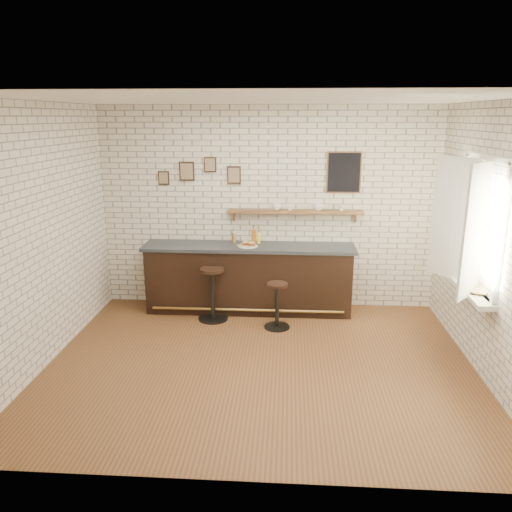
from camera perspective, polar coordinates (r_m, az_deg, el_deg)
The scene contains 21 objects.
ground at distance 6.06m, azimuth 0.45°, elevation -12.15°, with size 5.00×5.00×0.00m, color brown.
bar_counter at distance 7.45m, azimuth -0.82°, elevation -2.52°, with size 3.10×0.65×1.01m.
sandwich_plate at distance 7.24m, azimuth -0.93°, elevation 1.15°, with size 0.28×0.28×0.01m, color white.
ciabatta_sandwich at distance 7.23m, azimuth -0.86°, elevation 1.45°, with size 0.22×0.16×0.07m.
potato_chips at distance 7.24m, azimuth -1.04°, elevation 1.20°, with size 0.26×0.18×0.00m.
bitters_bottle_brown at distance 7.45m, azimuth -2.58°, elevation 2.13°, with size 0.06×0.06×0.20m.
bitters_bottle_white at distance 7.44m, azimuth -2.56°, elevation 2.20°, with size 0.06×0.06×0.22m.
bitters_bottle_amber at distance 7.41m, azimuth -0.27°, elevation 2.31°, with size 0.06×0.06×0.27m.
condiment_bottle_yellow at distance 7.42m, azimuth 0.31°, elevation 2.06°, with size 0.06×0.06×0.18m.
bar_stool_left at distance 7.16m, azimuth -4.99°, elevation -4.15°, with size 0.43×0.43×0.77m.
bar_stool_right at distance 6.88m, azimuth 2.43°, elevation -5.50°, with size 0.36×0.36×0.65m.
wall_shelf at distance 7.38m, azimuth 4.44°, elevation 5.06°, with size 2.00×0.18×0.18m.
shelf_cup_a at distance 7.37m, azimuth 2.36°, elevation 5.64°, with size 0.13×0.13×0.10m, color white.
shelf_cup_b at distance 7.37m, azimuth 3.86°, elevation 5.57°, with size 0.09×0.09×0.09m, color white.
shelf_cup_c at distance 7.38m, azimuth 7.12°, elevation 5.57°, with size 0.13×0.13×0.10m, color white.
shelf_cup_d at distance 7.41m, azimuth 9.72°, elevation 5.42°, with size 0.09×0.09×0.08m, color white.
back_wall_decor at distance 7.38m, azimuth 3.16°, elevation 9.53°, with size 2.96×0.02×0.56m.
window_sill at distance 6.33m, azimuth 22.92°, elevation -3.36°, with size 0.20×1.35×0.06m.
casement_window at distance 6.13m, azimuth 23.27°, elevation 3.29°, with size 0.40×1.30×1.56m.
book_lower at distance 6.12m, azimuth 23.43°, elevation -3.67°, with size 0.17×0.22×0.02m, color tan.
book_upper at distance 6.11m, azimuth 23.45°, elevation -3.50°, with size 0.17×0.23×0.02m, color tan.
Camera 1 is at (0.30, -5.36, 2.82)m, focal length 35.00 mm.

